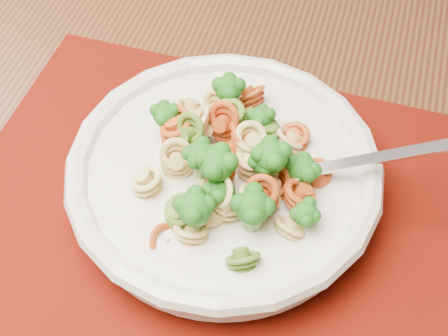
{
  "coord_description": "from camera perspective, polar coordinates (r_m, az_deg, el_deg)",
  "views": [
    {
      "loc": [
        0.47,
        -0.52,
        1.21
      ],
      "look_at": [
        0.46,
        -0.2,
        0.78
      ],
      "focal_mm": 50.0,
      "sensor_mm": 36.0,
      "label": 1
    }
  ],
  "objects": [
    {
      "name": "placemat",
      "position": [
        0.56,
        -1.26,
        -3.64
      ],
      "size": [
        0.52,
        0.45,
        0.0
      ],
      "primitive_type": "cube",
      "rotation": [
        0.0,
        0.0,
        -0.26
      ],
      "color": "#500B03",
      "rests_on": "dining_table"
    },
    {
      "name": "dining_table",
      "position": [
        0.68,
        0.66,
        -2.49
      ],
      "size": [
        1.76,
        1.36,
        0.74
      ],
      "rotation": [
        0.0,
        0.0,
        -0.25
      ],
      "color": "#533117",
      "rests_on": "ground"
    },
    {
      "name": "fork",
      "position": [
        0.53,
        5.79,
        -0.58
      ],
      "size": [
        0.18,
        0.02,
        0.08
      ],
      "primitive_type": null,
      "rotation": [
        0.0,
        -0.35,
        0.0
      ],
      "color": "silver",
      "rests_on": "pasta_bowl"
    },
    {
      "name": "pasta_bowl",
      "position": [
        0.54,
        0.0,
        -0.57
      ],
      "size": [
        0.28,
        0.28,
        0.05
      ],
      "color": "beige",
      "rests_on": "placemat"
    },
    {
      "name": "pasta_broccoli_heap",
      "position": [
        0.53,
        -0.0,
        0.39
      ],
      "size": [
        0.23,
        0.23,
        0.06
      ],
      "primitive_type": null,
      "color": "#DCB76C",
      "rests_on": "pasta_bowl"
    }
  ]
}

